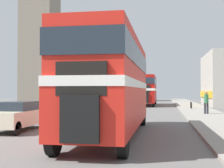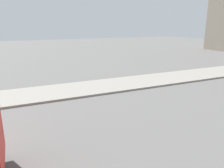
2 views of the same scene
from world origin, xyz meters
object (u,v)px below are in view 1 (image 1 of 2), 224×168
(bicycle_on_pavement, at_px, (191,105))
(double_decker_bus, at_px, (112,79))
(bus_distant, at_px, (146,88))
(church_tower, at_px, (40,10))
(car_parked_near, at_px, (17,116))
(pedestrian_walking, at_px, (206,101))

(bicycle_on_pavement, bearing_deg, double_decker_bus, -104.10)
(double_decker_bus, xyz_separation_m, bus_distant, (-0.09, 29.35, -0.12))
(bus_distant, distance_m, bicycle_on_pavement, 10.43)
(bus_distant, bearing_deg, double_decker_bus, -89.83)
(bus_distant, bearing_deg, church_tower, 149.44)
(bus_distant, bearing_deg, car_parked_near, -99.82)
(double_decker_bus, relative_size, bicycle_on_pavement, 6.15)
(car_parked_near, bearing_deg, pedestrian_walking, 47.95)
(bicycle_on_pavement, xyz_separation_m, church_tower, (-25.71, 20.89, 16.70))
(pedestrian_walking, relative_size, bicycle_on_pavement, 1.03)
(bus_distant, height_order, pedestrian_walking, bus_distant)
(church_tower, bearing_deg, pedestrian_walking, -47.41)
(bicycle_on_pavement, relative_size, church_tower, 0.05)
(double_decker_bus, distance_m, pedestrian_walking, 14.14)
(double_decker_bus, relative_size, bus_distant, 0.98)
(pedestrian_walking, bearing_deg, double_decker_bus, -113.98)
(car_parked_near, relative_size, bicycle_on_pavement, 2.24)
(pedestrian_walking, relative_size, church_tower, 0.05)
(pedestrian_walking, distance_m, church_tower, 42.00)
(double_decker_bus, xyz_separation_m, church_tower, (-20.55, 41.43, 14.68))
(bus_distant, distance_m, church_tower, 28.00)
(car_parked_near, xyz_separation_m, church_tower, (-15.55, 40.46, 16.43))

